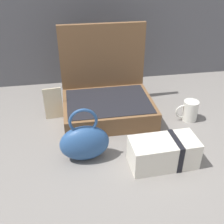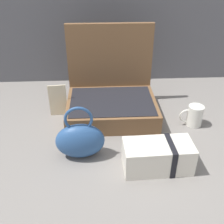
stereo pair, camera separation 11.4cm
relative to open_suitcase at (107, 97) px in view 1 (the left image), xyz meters
The scene contains 6 objects.
ground_plane 0.18m from the open_suitcase, 94.13° to the right, with size 6.00×6.00×0.00m, color slate.
open_suitcase is the anchor object (origin of this frame).
teal_pouch_handbag 0.35m from the open_suitcase, 112.70° to the right, with size 0.19×0.10×0.23m.
cream_toiletry_bag 0.44m from the open_suitcase, 69.33° to the right, with size 0.26×0.13×0.11m.
coffee_mug 0.40m from the open_suitcase, 19.31° to the right, with size 0.11×0.07×0.10m.
info_card_left 0.26m from the open_suitcase, behind, with size 0.08×0.01×0.16m, color beige.
Camera 1 is at (-0.16, -0.98, 0.71)m, focal length 43.29 mm.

